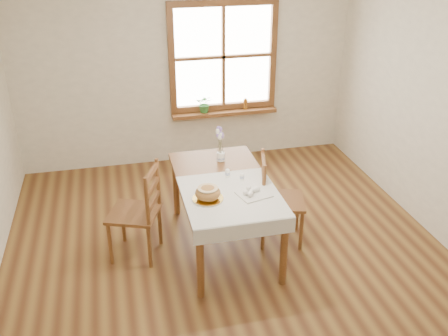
% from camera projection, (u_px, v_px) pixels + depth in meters
% --- Properties ---
extents(ground, '(5.00, 5.00, 0.00)m').
position_uv_depth(ground, '(231.00, 261.00, 5.02)').
color(ground, brown).
rests_on(ground, ground).
extents(room_walls, '(4.60, 5.10, 2.65)m').
position_uv_depth(room_walls, '(232.00, 99.00, 4.26)').
color(room_walls, beige).
rests_on(room_walls, ground).
extents(window, '(1.46, 0.08, 1.46)m').
position_uv_depth(window, '(223.00, 57.00, 6.63)').
color(window, brown).
rests_on(window, ground).
extents(window_sill, '(1.46, 0.20, 0.05)m').
position_uv_depth(window_sill, '(224.00, 112.00, 6.91)').
color(window_sill, brown).
rests_on(window_sill, ground).
extents(dining_table, '(0.90, 1.60, 0.75)m').
position_uv_depth(dining_table, '(224.00, 189.00, 4.99)').
color(dining_table, brown).
rests_on(dining_table, ground).
extents(table_linen, '(0.91, 0.99, 0.01)m').
position_uv_depth(table_linen, '(231.00, 196.00, 4.68)').
color(table_linen, silver).
rests_on(table_linen, dining_table).
extents(chair_left, '(0.62, 0.61, 1.00)m').
position_uv_depth(chair_left, '(134.00, 212.00, 4.92)').
color(chair_left, brown).
rests_on(chair_left, ground).
extents(chair_right, '(0.58, 0.56, 0.97)m').
position_uv_depth(chair_right, '(282.00, 199.00, 5.16)').
color(chair_right, brown).
rests_on(chair_right, ground).
extents(bread_plate, '(0.34, 0.34, 0.01)m').
position_uv_depth(bread_plate, '(208.00, 199.00, 4.61)').
color(bread_plate, white).
rests_on(bread_plate, table_linen).
extents(bread_loaf, '(0.24, 0.24, 0.13)m').
position_uv_depth(bread_loaf, '(208.00, 192.00, 4.58)').
color(bread_loaf, '#AD793D').
rests_on(bread_loaf, bread_plate).
extents(egg_napkin, '(0.34, 0.31, 0.01)m').
position_uv_depth(egg_napkin, '(254.00, 194.00, 4.69)').
color(egg_napkin, silver).
rests_on(egg_napkin, table_linen).
extents(eggs, '(0.27, 0.25, 0.05)m').
position_uv_depth(eggs, '(254.00, 191.00, 4.67)').
color(eggs, white).
rests_on(eggs, egg_napkin).
extents(salt_shaker, '(0.06, 0.06, 0.09)m').
position_uv_depth(salt_shaker, '(227.00, 173.00, 5.00)').
color(salt_shaker, white).
rests_on(salt_shaker, table_linen).
extents(pepper_shaker, '(0.05, 0.05, 0.08)m').
position_uv_depth(pepper_shaker, '(242.00, 176.00, 4.94)').
color(pepper_shaker, white).
rests_on(pepper_shaker, table_linen).
extents(flower_vase, '(0.09, 0.09, 0.09)m').
position_uv_depth(flower_vase, '(221.00, 157.00, 5.35)').
color(flower_vase, white).
rests_on(flower_vase, dining_table).
extents(lavender_bouquet, '(0.15, 0.15, 0.28)m').
position_uv_depth(lavender_bouquet, '(221.00, 141.00, 5.26)').
color(lavender_bouquet, '#785CA4').
rests_on(lavender_bouquet, flower_vase).
extents(potted_plant, '(0.29, 0.30, 0.19)m').
position_uv_depth(potted_plant, '(205.00, 106.00, 6.80)').
color(potted_plant, '#30702D').
rests_on(potted_plant, window_sill).
extents(amber_bottle, '(0.06, 0.06, 0.16)m').
position_uv_depth(amber_bottle, '(245.00, 104.00, 6.93)').
color(amber_bottle, '#95581B').
rests_on(amber_bottle, window_sill).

